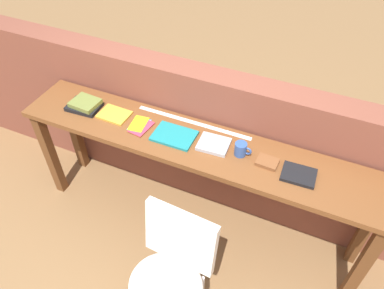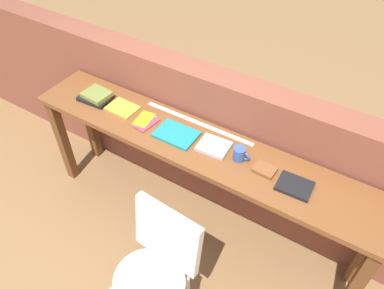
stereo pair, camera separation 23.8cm
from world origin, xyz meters
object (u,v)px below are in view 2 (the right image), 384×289
object	(u,v)px
book_stack_leftmost	(96,96)
magazine_cycling	(123,108)
book_open_centre	(176,134)
mug	(240,154)
pamphlet_pile_colourful	(145,121)
chair_white_moulded	(156,265)
book_repair_rightmost	(295,186)
leather_journal_brown	(265,170)

from	to	relation	value
book_stack_leftmost	magazine_cycling	xyz separation A→B (m)	(0.24, 0.01, -0.02)
book_open_centre	mug	world-z (taller)	mug
book_stack_leftmost	pamphlet_pile_colourful	distance (m)	0.45
magazine_cycling	book_stack_leftmost	bearing A→B (deg)	-174.53
book_open_centre	mug	size ratio (longest dim) A/B	2.50
chair_white_moulded	magazine_cycling	size ratio (longest dim) A/B	4.18
mug	chair_white_moulded	bearing A→B (deg)	-102.15
book_open_centre	magazine_cycling	bearing A→B (deg)	176.29
chair_white_moulded	pamphlet_pile_colourful	world-z (taller)	same
book_open_centre	book_repair_rightmost	distance (m)	0.82
leather_journal_brown	book_repair_rightmost	distance (m)	0.20
pamphlet_pile_colourful	chair_white_moulded	bearing A→B (deg)	-50.96
mug	book_repair_rightmost	distance (m)	0.38
pamphlet_pile_colourful	mug	distance (m)	0.71
pamphlet_pile_colourful	mug	world-z (taller)	mug
book_stack_leftmost	pamphlet_pile_colourful	bearing A→B (deg)	-1.57
book_stack_leftmost	mug	xyz separation A→B (m)	(1.16, 0.01, 0.02)
mug	book_repair_rightmost	world-z (taller)	mug
book_stack_leftmost	book_repair_rightmost	distance (m)	1.54
chair_white_moulded	mug	world-z (taller)	mug
magazine_cycling	book_repair_rightmost	size ratio (longest dim) A/B	1.07
chair_white_moulded	leather_journal_brown	bearing A→B (deg)	64.98
chair_white_moulded	book_open_centre	bearing A→B (deg)	113.46
magazine_cycling	book_repair_rightmost	distance (m)	1.30
magazine_cycling	mug	xyz separation A→B (m)	(0.93, -0.00, 0.04)
pamphlet_pile_colourful	book_repair_rightmost	world-z (taller)	book_repair_rightmost
magazine_cycling	chair_white_moulded	bearing A→B (deg)	-40.46
mug	pamphlet_pile_colourful	bearing A→B (deg)	-178.29
book_stack_leftmost	magazine_cycling	bearing A→B (deg)	3.34
leather_journal_brown	mug	bearing A→B (deg)	179.71
magazine_cycling	mug	distance (m)	0.93
pamphlet_pile_colourful	book_repair_rightmost	distance (m)	1.08
book_stack_leftmost	leather_journal_brown	world-z (taller)	book_stack_leftmost
book_repair_rightmost	book_stack_leftmost	bearing A→B (deg)	176.68
pamphlet_pile_colourful	leather_journal_brown	size ratio (longest dim) A/B	1.48
book_stack_leftmost	book_repair_rightmost	bearing A→B (deg)	-0.89
book_open_centre	book_repair_rightmost	size ratio (longest dim) A/B	1.38
mug	book_repair_rightmost	xyz separation A→B (m)	(0.37, -0.03, -0.03)
leather_journal_brown	chair_white_moulded	bearing A→B (deg)	-112.55
magazine_cycling	pamphlet_pile_colourful	world-z (taller)	magazine_cycling
chair_white_moulded	magazine_cycling	xyz separation A→B (m)	(-0.78, 0.71, 0.36)
pamphlet_pile_colourful	book_stack_leftmost	bearing A→B (deg)	178.43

